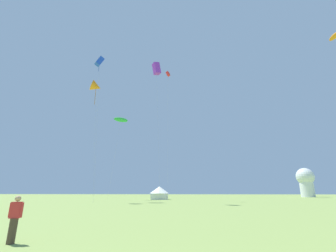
% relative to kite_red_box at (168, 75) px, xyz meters
% --- Properties ---
extents(kite_red_box, '(1.27, 2.62, 32.36)m').
position_rel_kite_red_box_xyz_m(kite_red_box, '(0.00, 0.00, 0.00)').
color(kite_red_box, red).
rests_on(kite_red_box, ground).
extents(kite_orange_parafoil, '(1.20, 3.38, 25.84)m').
position_rel_kite_red_box_xyz_m(kite_orange_parafoil, '(28.57, -20.06, -6.05)').
color(kite_orange_parafoil, orange).
rests_on(kite_orange_parafoil, ground).
extents(kite_orange_delta, '(4.11, 3.50, 25.33)m').
position_rel_kite_red_box_xyz_m(kite_orange_delta, '(-14.73, -9.79, -7.48)').
color(kite_orange_delta, orange).
rests_on(kite_orange_delta, ground).
extents(kite_purple_box, '(2.18, 2.12, 27.47)m').
position_rel_kite_red_box_xyz_m(kite_purple_box, '(-1.08, -12.07, -5.23)').
color(kite_purple_box, purple).
rests_on(kite_purple_box, ground).
extents(kite_green_parafoil, '(4.34, 4.16, 22.57)m').
position_rel_kite_red_box_xyz_m(kite_green_parafoil, '(-14.38, 7.19, -9.63)').
color(kite_green_parafoil, green).
rests_on(kite_green_parafoil, ground).
extents(kite_blue_box, '(3.53, 2.45, 35.08)m').
position_rel_kite_red_box_xyz_m(kite_blue_box, '(-17.01, -4.45, 2.25)').
color(kite_blue_box, blue).
rests_on(kite_blue_box, ground).
extents(person_spectator, '(0.57, 0.34, 1.73)m').
position_rel_kite_red_box_xyz_m(person_spectator, '(-1.18, -44.29, -30.55)').
color(person_spectator, '#473828').
rests_on(person_spectator, ground).
extents(festival_tent_left, '(5.07, 5.07, 3.29)m').
position_rel_kite_red_box_xyz_m(festival_tent_left, '(-3.17, 8.58, -29.58)').
color(festival_tent_left, white).
rests_on(festival_tent_left, ground).
extents(observatory_dome, '(6.40, 6.40, 10.80)m').
position_rel_kite_red_box_xyz_m(observatory_dome, '(48.58, 41.13, -25.39)').
color(observatory_dome, white).
rests_on(observatory_dome, ground).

